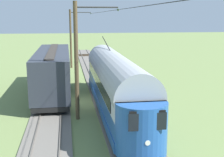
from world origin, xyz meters
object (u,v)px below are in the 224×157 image
Objects in this scene: vintage_streetcar at (115,82)px; track_end_bumper at (57,71)px; catenary_pole_foreground at (71,38)px; switch_stand at (110,73)px; catenary_pole_mid_near at (77,60)px; boxcar_adjacent at (53,70)px.

track_end_bumper is (4.68, -15.97, -1.87)m from vintage_streetcar.
catenary_pole_foreground is 6.20m from track_end_bumper.
catenary_pole_foreground is at bearing -63.90° from switch_stand.
catenary_pole_foreground is 10.07m from switch_stand.
switch_stand reaches higher than track_end_bumper.
boxcar_adjacent is at bearing -75.29° from catenary_pole_mid_near.
catenary_pole_mid_near is (2.73, 1.27, 1.88)m from vintage_streetcar.
vintage_streetcar is 3.55m from catenary_pole_mid_near.
boxcar_adjacent is 11.12× the size of switch_stand.
switch_stand is (-4.16, 8.50, -3.45)m from catenary_pole_foreground.
catenary_pole_foreground is (2.73, -20.52, 1.88)m from vintage_streetcar.
catenary_pole_foreground reaches higher than track_end_bumper.
vintage_streetcar is 1.34× the size of boxcar_adjacent.
catenary_pole_foreground and catenary_pole_mid_near have the same top height.
boxcar_adjacent is at bearing 82.24° from catenary_pole_foreground.
vintage_streetcar is at bearing 83.18° from switch_stand.
boxcar_adjacent is 9.96m from track_end_bumper.
catenary_pole_mid_near is 4.42× the size of track_end_bumper.
track_end_bumper is (-0.00, -9.80, -1.76)m from boxcar_adjacent.
catenary_pole_foreground is 6.44× the size of switch_stand.
boxcar_adjacent is (4.68, -6.17, -0.10)m from vintage_streetcar.
vintage_streetcar is 7.75m from boxcar_adjacent.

